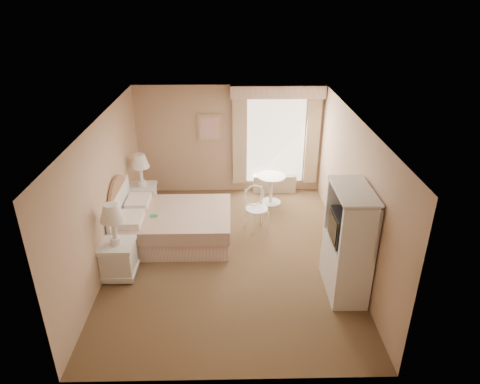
{
  "coord_description": "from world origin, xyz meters",
  "views": [
    {
      "loc": [
        0.05,
        -6.52,
        4.39
      ],
      "look_at": [
        0.19,
        0.3,
        1.11
      ],
      "focal_mm": 32.0,
      "sensor_mm": 36.0,
      "label": 1
    }
  ],
  "objects_px": {
    "nightstand_far": "(143,191)",
    "cafe_chair": "(256,205)",
    "nightstand_near": "(117,251)",
    "bed": "(171,224)",
    "armoire": "(347,250)",
    "round_table": "(271,185)"
  },
  "relations": [
    {
      "from": "bed",
      "to": "nightstand_near",
      "type": "relative_size",
      "value": 1.57
    },
    {
      "from": "nightstand_far",
      "to": "cafe_chair",
      "type": "relative_size",
      "value": 1.44
    },
    {
      "from": "bed",
      "to": "nightstand_near",
      "type": "xyz_separation_m",
      "value": [
        -0.72,
        -1.12,
        0.16
      ]
    },
    {
      "from": "bed",
      "to": "nightstand_far",
      "type": "xyz_separation_m",
      "value": [
        -0.72,
        1.14,
        0.15
      ]
    },
    {
      "from": "round_table",
      "to": "nightstand_far",
      "type": "bearing_deg",
      "value": -172.05
    },
    {
      "from": "nightstand_near",
      "to": "cafe_chair",
      "type": "bearing_deg",
      "value": 33.23
    },
    {
      "from": "bed",
      "to": "nightstand_near",
      "type": "distance_m",
      "value": 1.34
    },
    {
      "from": "cafe_chair",
      "to": "nightstand_far",
      "type": "bearing_deg",
      "value": 143.02
    },
    {
      "from": "nightstand_far",
      "to": "cafe_chair",
      "type": "xyz_separation_m",
      "value": [
        2.35,
        -0.72,
        0.03
      ]
    },
    {
      "from": "cafe_chair",
      "to": "armoire",
      "type": "relative_size",
      "value": 0.51
    },
    {
      "from": "bed",
      "to": "cafe_chair",
      "type": "bearing_deg",
      "value": 14.28
    },
    {
      "from": "round_table",
      "to": "cafe_chair",
      "type": "height_order",
      "value": "cafe_chair"
    },
    {
      "from": "nightstand_near",
      "to": "nightstand_far",
      "type": "xyz_separation_m",
      "value": [
        -0.0,
        2.26,
        -0.01
      ]
    },
    {
      "from": "cafe_chair",
      "to": "armoire",
      "type": "xyz_separation_m",
      "value": [
        1.3,
        -1.95,
        0.21
      ]
    },
    {
      "from": "nightstand_near",
      "to": "round_table",
      "type": "distance_m",
      "value": 3.82
    },
    {
      "from": "bed",
      "to": "nightstand_near",
      "type": "height_order",
      "value": "nightstand_near"
    },
    {
      "from": "nightstand_near",
      "to": "armoire",
      "type": "bearing_deg",
      "value": -6.47
    },
    {
      "from": "bed",
      "to": "round_table",
      "type": "relative_size",
      "value": 3.17
    },
    {
      "from": "nightstand_far",
      "to": "cafe_chair",
      "type": "distance_m",
      "value": 2.46
    },
    {
      "from": "nightstand_near",
      "to": "round_table",
      "type": "xyz_separation_m",
      "value": [
        2.75,
        2.65,
        -0.06
      ]
    },
    {
      "from": "nightstand_near",
      "to": "armoire",
      "type": "relative_size",
      "value": 0.75
    },
    {
      "from": "nightstand_far",
      "to": "armoire",
      "type": "distance_m",
      "value": 4.53
    }
  ]
}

